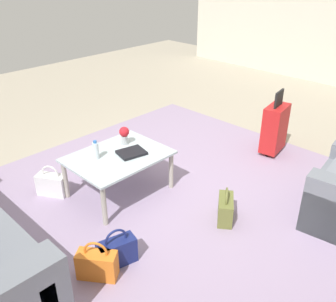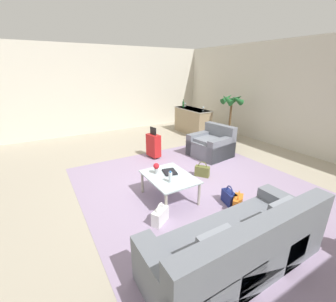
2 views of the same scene
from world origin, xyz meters
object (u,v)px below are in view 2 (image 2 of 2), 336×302
(coffee_table, at_px, (169,179))
(coffee_table_book, at_px, (170,172))
(water_bottle, at_px, (170,177))
(suitcase_red, at_px, (153,145))
(couch, at_px, (241,249))
(handbag_white, at_px, (160,216))
(bar_console, at_px, (192,121))
(flower_vase, at_px, (156,167))
(wine_glass_leftmost, at_px, (185,104))
(wine_bottle_green, at_px, (183,104))
(potted_palm, at_px, (230,116))
(handbag_navy, at_px, (229,197))
(armchair, at_px, (212,145))
(handbag_orange, at_px, (238,203))
(wine_glass_left_of_centre, at_px, (203,108))
(handbag_olive, at_px, (202,171))

(coffee_table, distance_m, coffee_table_book, 0.16)
(water_bottle, distance_m, suitcase_red, 2.35)
(couch, height_order, handbag_white, couch)
(bar_console, bearing_deg, flower_vase, -44.74)
(coffee_table, bearing_deg, wine_glass_leftmost, 142.22)
(flower_vase, relative_size, wine_bottle_green, 0.68)
(bar_console, bearing_deg, handbag_white, -41.64)
(couch, height_order, potted_palm, potted_palm)
(flower_vase, height_order, suitcase_red, suitcase_red)
(handbag_navy, bearing_deg, armchair, 146.21)
(wine_bottle_green, relative_size, handbag_orange, 0.84)
(coffee_table_book, bearing_deg, wine_glass_leftmost, 155.00)
(coffee_table, bearing_deg, wine_bottle_green, 142.96)
(couch, xyz_separation_m, handbag_white, (-1.25, -0.39, -0.17))
(armchair, bearing_deg, wine_glass_leftmost, 160.57)
(potted_palm, bearing_deg, wine_glass_leftmost, -162.95)
(wine_bottle_green, height_order, potted_palm, potted_palm)
(wine_bottle_green, distance_m, handbag_white, 5.75)
(armchair, xyz_separation_m, bar_console, (-2.19, 0.93, 0.18))
(coffee_table, height_order, handbag_white, coffee_table)
(flower_vase, relative_size, potted_palm, 0.13)
(couch, relative_size, wine_bottle_green, 7.67)
(handbag_navy, height_order, handbag_orange, same)
(coffee_table_book, height_order, handbag_orange, coffee_table_book)
(bar_console, xyz_separation_m, potted_palm, (1.30, 0.60, 0.34))
(water_bottle, relative_size, coffee_table_book, 0.74)
(coffee_table_book, xyz_separation_m, wine_glass_left_of_centre, (-2.84, 3.07, 0.55))
(wine_glass_leftmost, bearing_deg, flower_vase, -40.66)
(flower_vase, relative_size, wine_glass_leftmost, 1.33)
(coffee_table, bearing_deg, coffee_table_book, 146.31)
(water_bottle, bearing_deg, wine_bottle_green, 143.41)
(coffee_table, xyz_separation_m, handbag_navy, (0.70, 0.82, -0.28))
(armchair, xyz_separation_m, flower_vase, (1.09, -2.32, 0.29))
(suitcase_red, height_order, handbag_olive, suitcase_red)
(bar_console, relative_size, handbag_white, 4.45)
(coffee_table_book, distance_m, handbag_navy, 1.16)
(wine_glass_left_of_centre, distance_m, handbag_olive, 3.37)
(wine_glass_left_of_centre, relative_size, wine_bottle_green, 0.51)
(handbag_orange, bearing_deg, bar_console, 152.70)
(wine_glass_left_of_centre, bearing_deg, wine_glass_leftmost, -179.42)
(flower_vase, xyz_separation_m, suitcase_red, (-1.78, 0.85, -0.23))
(coffee_table_book, bearing_deg, handbag_navy, 55.10)
(armchair, bearing_deg, couch, -36.20)
(wine_bottle_green, height_order, suitcase_red, wine_bottle_green)
(coffee_table, height_order, handbag_orange, coffee_table)
(wine_glass_leftmost, distance_m, suitcase_red, 3.25)
(couch, relative_size, armchair, 2.11)
(wine_glass_left_of_centre, bearing_deg, handbag_navy, -32.40)
(bar_console, xyz_separation_m, suitcase_red, (1.50, -2.40, -0.12))
(handbag_olive, relative_size, potted_palm, 0.23)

